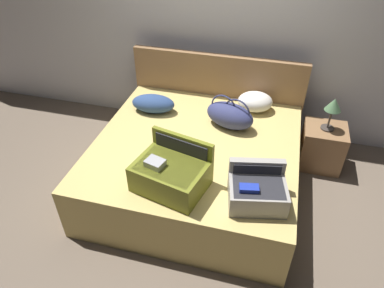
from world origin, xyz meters
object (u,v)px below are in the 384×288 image
object	(u,v)px
bed	(196,165)
pillow_center_head	(255,102)
pillow_near_headboard	(153,104)
hard_case_medium	(257,191)
duffel_bag	(230,115)
table_lamp	(333,107)
hard_case_large	(171,173)
nightstand	(322,147)

from	to	relation	value
bed	pillow_center_head	size ratio (longest dim) A/B	5.18
pillow_near_headboard	hard_case_medium	bearing A→B (deg)	-40.46
duffel_bag	pillow_center_head	world-z (taller)	duffel_bag
bed	pillow_near_headboard	world-z (taller)	pillow_near_headboard
hard_case_medium	duffel_bag	bearing A→B (deg)	99.52
table_lamp	pillow_near_headboard	bearing A→B (deg)	-172.35
pillow_near_headboard	table_lamp	distance (m)	1.86
hard_case_large	hard_case_medium	distance (m)	0.69
pillow_center_head	table_lamp	distance (m)	0.79
hard_case_large	pillow_center_head	bearing A→B (deg)	82.66
duffel_bag	table_lamp	distance (m)	1.04
hard_case_medium	pillow_center_head	bearing A→B (deg)	85.28
pillow_near_headboard	pillow_center_head	world-z (taller)	pillow_center_head
table_lamp	pillow_center_head	bearing A→B (deg)	175.45
nightstand	pillow_near_headboard	bearing A→B (deg)	-172.35
bed	duffel_bag	xyz separation A→B (m)	(0.25, 0.38, 0.41)
nightstand	table_lamp	distance (m)	0.51
bed	duffel_bag	distance (m)	0.61
bed	duffel_bag	world-z (taller)	duffel_bag
pillow_near_headboard	table_lamp	size ratio (longest dim) A/B	1.30
table_lamp	bed	bearing A→B (deg)	-150.84
bed	table_lamp	world-z (taller)	table_lamp
bed	hard_case_large	size ratio (longest dim) A/B	3.01
bed	table_lamp	size ratio (longest dim) A/B	5.39
duffel_bag	table_lamp	world-z (taller)	duffel_bag
pillow_near_headboard	nightstand	bearing A→B (deg)	7.65
bed	table_lamp	distance (m)	1.50
hard_case_large	table_lamp	size ratio (longest dim) A/B	1.79
duffel_bag	hard_case_medium	bearing A→B (deg)	-68.37
bed	hard_case_medium	world-z (taller)	hard_case_medium
hard_case_medium	pillow_center_head	size ratio (longest dim) A/B	1.34
hard_case_medium	nightstand	bearing A→B (deg)	52.90
bed	nightstand	bearing A→B (deg)	29.16
pillow_center_head	nightstand	world-z (taller)	pillow_center_head
hard_case_medium	nightstand	world-z (taller)	hard_case_medium
bed	pillow_near_headboard	xyz separation A→B (m)	(-0.59, 0.45, 0.37)
bed	nightstand	xyz separation A→B (m)	(1.25, 0.70, -0.04)
hard_case_medium	table_lamp	xyz separation A→B (m)	(0.60, 1.30, 0.08)
hard_case_medium	pillow_near_headboard	bearing A→B (deg)	127.43
pillow_near_headboard	pillow_center_head	size ratio (longest dim) A/B	1.25
hard_case_medium	pillow_near_headboard	xyz separation A→B (m)	(-1.23, 1.05, -0.02)
nightstand	table_lamp	size ratio (longest dim) A/B	1.35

